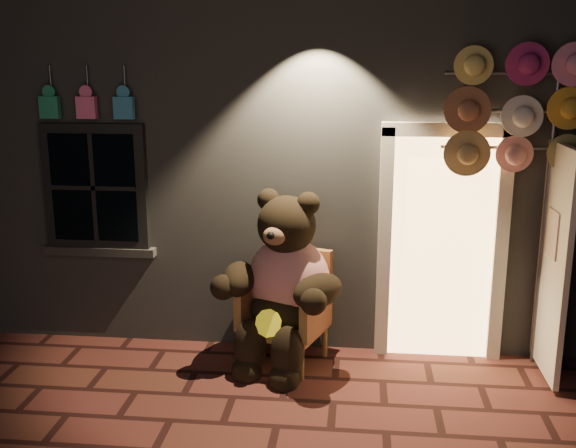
# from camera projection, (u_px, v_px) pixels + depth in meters

# --- Properties ---
(ground) EXTENTS (60.00, 60.00, 0.00)m
(ground) POSITION_uv_depth(u_px,v_px,m) (276.00, 426.00, 5.15)
(ground) COLOR #542420
(ground) RESTS_ON ground
(shop_building) EXTENTS (7.30, 5.95, 3.51)m
(shop_building) POSITION_uv_depth(u_px,v_px,m) (314.00, 139.00, 8.58)
(shop_building) COLOR slate
(shop_building) RESTS_ON ground
(wicker_armchair) EXTENTS (0.87, 0.83, 1.03)m
(wicker_armchair) POSITION_uv_depth(u_px,v_px,m) (288.00, 306.00, 6.19)
(wicker_armchair) COLOR olive
(wicker_armchair) RESTS_ON ground
(teddy_bear) EXTENTS (1.16, 1.08, 1.68)m
(teddy_bear) POSITION_uv_depth(u_px,v_px,m) (284.00, 285.00, 6.01)
(teddy_bear) COLOR #AE1216
(teddy_bear) RESTS_ON ground
(hat_rack) EXTENTS (1.65, 0.22, 2.85)m
(hat_rack) POSITION_uv_depth(u_px,v_px,m) (540.00, 111.00, 5.62)
(hat_rack) COLOR #59595E
(hat_rack) RESTS_ON ground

